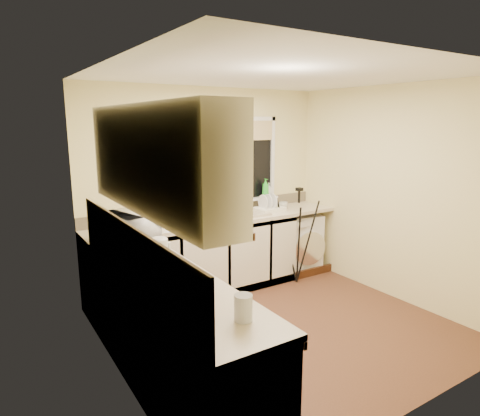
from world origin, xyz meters
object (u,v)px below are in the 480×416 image
glass_jug (243,308)px  plant_d (245,191)px  cup_back (283,205)px  cup_left (205,299)px  tripod (298,236)px  plant_c (224,192)px  washing_machine (296,242)px  soap_bottle_green (265,188)px  dish_rack (269,209)px  plant_b (207,195)px  microwave (130,228)px  kettle (159,251)px  soap_bottle_clear (269,190)px  laptop (179,218)px  steel_jar (165,271)px

glass_jug → plant_d: 3.11m
cup_back → cup_left: (-2.28, -2.09, 0.00)m
tripod → plant_c: (-0.76, 0.55, 0.55)m
washing_machine → soap_bottle_green: soap_bottle_green is taller
tripod → soap_bottle_green: size_ratio=5.05×
dish_rack → plant_b: size_ratio=1.78×
cup_left → plant_d: bearing=51.8°
microwave → plant_d: size_ratio=2.48×
plant_b → soap_bottle_green: 0.87m
kettle → plant_d: (1.72, 1.34, 0.16)m
soap_bottle_green → cup_back: (0.16, -0.19, -0.22)m
washing_machine → tripod: size_ratio=0.64×
plant_d → soap_bottle_clear: (0.38, -0.01, -0.02)m
glass_jug → microwave: bearing=91.4°
plant_b → laptop: bearing=-155.4°
laptop → kettle: (-0.69, -1.13, 0.03)m
steel_jar → cup_back: steel_jar is taller
steel_jar → microwave: size_ratio=0.20×
glass_jug → microwave: size_ratio=0.29×
plant_c → cup_left: plant_c is taller
steel_jar → microwave: bearing=85.7°
kettle → tripod: (2.16, 0.78, -0.38)m
plant_b → cup_left: plant_b is taller
kettle → steel_jar: bearing=-106.1°
glass_jug → soap_bottle_green: size_ratio=0.65×
laptop → steel_jar: size_ratio=3.79×
cup_back → washing_machine: bearing=8.3°
glass_jug → steel_jar: size_ratio=1.49×
soap_bottle_green → soap_bottle_clear: size_ratio=1.35×
washing_machine → kettle: size_ratio=4.15×
microwave → plant_c: bearing=-79.8°
washing_machine → glass_jug: 3.49m
kettle → soap_bottle_green: (2.04, 1.32, 0.18)m
glass_jug → cup_left: 0.30m
microwave → plant_b: size_ratio=2.56×
plant_c → soap_bottle_green: size_ratio=1.00×
plant_c → cup_left: 2.74m
soap_bottle_clear → plant_b: bearing=178.4°
plant_d → cup_back: (0.47, -0.21, -0.21)m
laptop → plant_b: (0.48, 0.22, 0.19)m
microwave → soap_bottle_green: size_ratio=2.19×
kettle → tripod: bearing=19.8°
microwave → cup_left: microwave is taller
plant_c → washing_machine: bearing=-8.4°
laptop → plant_d: (1.04, 0.21, 0.19)m
plant_d → glass_jug: bearing=-123.4°
laptop → dish_rack: 1.25m
microwave → cup_left: size_ratio=5.11×
laptop → microwave: bearing=-133.2°
plant_c → microwave: bearing=-154.6°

